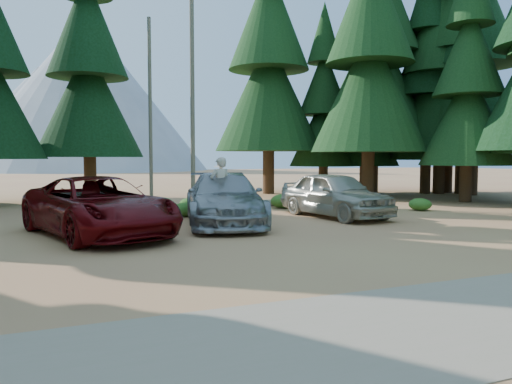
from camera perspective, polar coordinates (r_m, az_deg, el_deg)
ground at (r=13.77m, az=5.68°, el=-5.84°), size 160.00×160.00×0.00m
gravel_strip at (r=8.74m, az=26.67°, el=-11.99°), size 26.00×3.50×0.01m
forest_belt_north at (r=27.81m, az=-9.04°, el=-0.90°), size 36.00×7.00×22.00m
snag_front at (r=27.67m, az=-7.29°, el=11.55°), size 0.24×0.24×12.00m
snag_back at (r=28.57m, az=-12.00°, el=9.24°), size 0.20×0.20×10.00m
mountain_peak at (r=100.80m, az=-20.45°, el=9.65°), size 48.00×50.00×28.00m
red_pickup at (r=15.60m, az=-17.59°, el=-1.56°), size 4.65×6.97×1.78m
silver_minivan_center at (r=17.45m, az=-3.69°, el=-0.78°), size 3.88×6.61×1.80m
silver_minivan_right at (r=19.78m, az=9.01°, el=-0.27°), size 2.81×5.49×1.79m
frisbee_player at (r=17.04m, az=-4.11°, el=0.66°), size 0.77×0.54×2.01m
log_left at (r=20.51m, az=-14.00°, el=-2.31°), size 3.92×0.68×0.28m
log_mid at (r=24.37m, az=4.51°, el=-1.17°), size 3.89×0.91×0.32m
log_right at (r=23.49m, az=-1.85°, el=-1.36°), size 4.89×0.99×0.31m
shrub_far_left at (r=21.07m, az=-17.33°, el=-1.84°), size 0.98×0.98×0.54m
shrub_left at (r=20.01m, az=-8.17°, el=-2.00°), size 0.99×0.99×0.54m
shrub_center_left at (r=22.01m, az=-10.83°, el=-1.38°), size 1.14×1.14×0.62m
shrub_center_right at (r=22.75m, az=-7.59°, el=-1.32°), size 0.93×0.93×0.51m
shrub_right at (r=23.03m, az=3.16°, el=-1.04°), size 1.19×1.19×0.66m
shrub_far_right at (r=25.82m, az=11.83°, el=-0.58°), size 1.18×1.18×0.65m
shrub_edge_east at (r=23.15m, az=18.24°, el=-1.35°), size 0.99×0.99×0.54m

